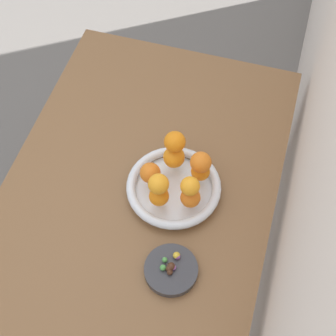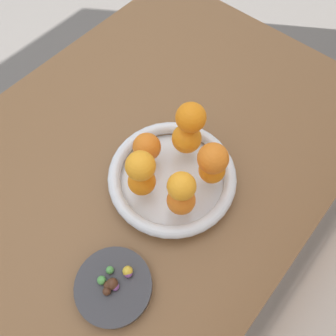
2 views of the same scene
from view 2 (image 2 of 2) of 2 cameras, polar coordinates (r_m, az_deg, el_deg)
ground_plane at (r=1.42m, az=-2.70°, el=-12.99°), size 6.00×6.00×0.00m
dining_table at (r=0.81m, az=-4.63°, el=-0.99°), size 1.10×0.76×0.74m
fruit_bowl at (r=0.68m, az=0.82°, el=-1.45°), size 0.26×0.26×0.04m
candy_dish at (r=0.63m, az=-9.43°, el=-19.66°), size 0.14×0.14×0.02m
orange_0 at (r=0.62m, az=-4.58°, el=-2.34°), size 0.05×0.05×0.05m
orange_1 at (r=0.61m, az=2.29°, el=-5.64°), size 0.05×0.05×0.05m
orange_2 at (r=0.64m, az=7.66°, el=-0.35°), size 0.05×0.05×0.05m
orange_3 at (r=0.67m, az=3.27°, el=5.17°), size 0.06×0.06×0.06m
orange_4 at (r=0.66m, az=-3.46°, el=3.93°), size 0.06×0.06×0.06m
orange_5 at (r=0.58m, az=-4.82°, el=0.37°), size 0.06×0.06×0.06m
orange_6 at (r=0.59m, az=7.85°, el=1.67°), size 0.06×0.06×0.06m
orange_7 at (r=0.56m, az=2.37°, el=-3.18°), size 0.05×0.05×0.05m
orange_8 at (r=0.62m, az=4.00°, el=8.75°), size 0.06×0.06×0.06m
candy_ball_0 at (r=0.61m, az=-7.04°, el=-17.39°), size 0.02×0.02×0.02m
candy_ball_1 at (r=0.62m, az=-11.49°, el=-18.60°), size 0.02×0.02×0.02m
candy_ball_2 at (r=0.61m, az=-6.97°, el=-17.67°), size 0.02×0.02×0.02m
candy_ball_3 at (r=0.62m, az=-10.09°, el=-17.10°), size 0.01×0.01×0.01m
candy_ball_4 at (r=0.61m, az=-10.35°, el=-19.49°), size 0.02×0.02×0.02m
candy_ball_5 at (r=0.61m, az=-10.60°, el=-20.33°), size 0.01×0.01×0.01m
candy_ball_6 at (r=0.61m, az=-9.21°, el=-19.69°), size 0.01×0.01×0.01m
candy_ball_7 at (r=0.61m, az=-9.67°, el=-19.26°), size 0.02×0.02×0.02m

